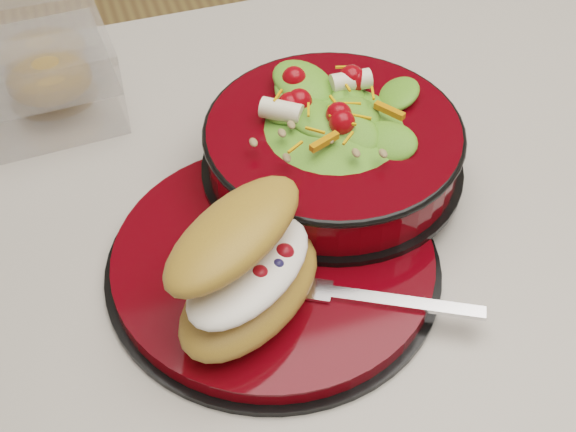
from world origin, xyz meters
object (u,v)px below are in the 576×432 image
object	(u,v)px
dinner_plate	(274,261)
salad_bowl	(333,138)
fork	(376,298)
croissant	(247,268)

from	to	relation	value
dinner_plate	salad_bowl	size ratio (longest dim) A/B	1.18
salad_bowl	fork	bearing A→B (deg)	-97.46
croissant	fork	distance (m)	0.11
dinner_plate	croissant	xyz separation A→B (m)	(-0.04, -0.04, 0.05)
salad_bowl	croissant	size ratio (longest dim) A/B	1.47
dinner_plate	salad_bowl	bearing A→B (deg)	45.62
croissant	dinner_plate	bearing A→B (deg)	13.44
dinner_plate	fork	distance (m)	0.10
croissant	fork	size ratio (longest dim) A/B	1.10
salad_bowl	croissant	distance (m)	0.18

